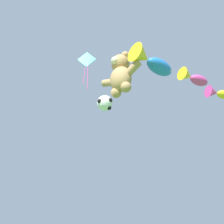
# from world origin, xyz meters

# --- Properties ---
(teddy_bear_kite) EXTENTS (2.32, 1.02, 2.36)m
(teddy_bear_kite) POSITION_xyz_m (0.56, 5.31, 8.72)
(teddy_bear_kite) COLOR tan
(soccer_ball_kite) EXTENTS (0.79, 0.79, 0.73)m
(soccer_ball_kite) POSITION_xyz_m (-0.23, 5.11, 7.35)
(soccer_ball_kite) COLOR white
(fish_kite_cobalt) EXTENTS (1.21, 2.44, 0.95)m
(fish_kite_cobalt) POSITION_xyz_m (1.82, 6.01, 9.17)
(fish_kite_cobalt) COLOR blue
(fish_kite_magenta) EXTENTS (1.14, 1.81, 0.71)m
(fish_kite_magenta) POSITION_xyz_m (2.61, 8.59, 9.33)
(fish_kite_magenta) COLOR #E53F9E
(fish_kite_goldfin) EXTENTS (1.44, 1.85, 0.73)m
(fish_kite_goldfin) POSITION_xyz_m (2.86, 11.43, 9.76)
(fish_kite_goldfin) COLOR yellow
(diamond_kite) EXTENTS (0.88, 0.77, 2.94)m
(diamond_kite) POSITION_xyz_m (-2.52, 5.73, 11.81)
(diamond_kite) COLOR #19ADB2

